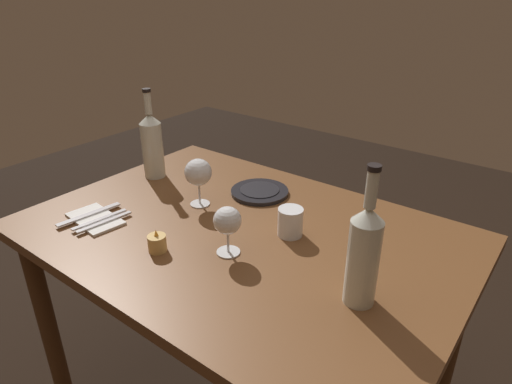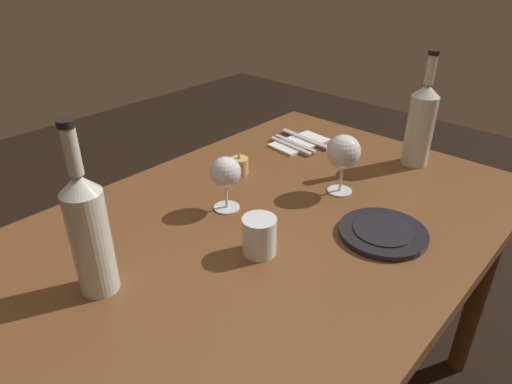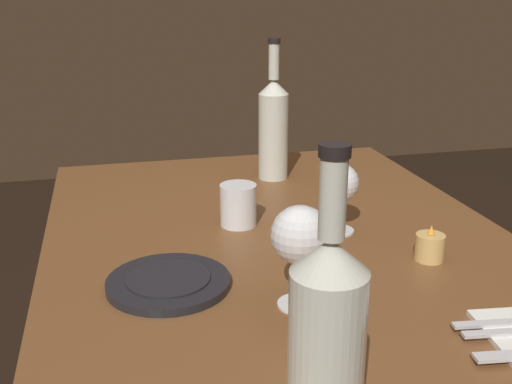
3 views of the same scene
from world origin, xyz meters
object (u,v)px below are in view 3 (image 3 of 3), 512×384
at_px(wine_glass_right, 339,185).
at_px(votive_candle, 430,248).
at_px(dinner_plate, 169,282).
at_px(wine_glass_left, 300,237).
at_px(water_tumbler, 238,207).
at_px(wine_bottle_second, 327,344).
at_px(wine_bottle, 273,126).

xyz_separation_m(wine_glass_right, votive_candle, (0.16, 0.11, -0.07)).
height_order(wine_glass_right, dinner_plate, wine_glass_right).
bearing_deg(dinner_plate, votive_candle, 89.21).
bearing_deg(wine_glass_left, wine_glass_right, 148.30).
distance_m(wine_glass_right, water_tumbler, 0.21).
bearing_deg(wine_bottle_second, wine_glass_right, 157.73).
bearing_deg(wine_bottle_second, wine_bottle, 167.97).
bearing_deg(votive_candle, wine_glass_left, -69.56).
distance_m(wine_glass_left, wine_glass_right, 0.31).
bearing_deg(wine_bottle, wine_glass_right, 4.78).
relative_size(water_tumbler, votive_candle, 1.28).
relative_size(wine_bottle_second, dinner_plate, 1.65).
xyz_separation_m(wine_bottle_second, votive_candle, (-0.40, 0.34, -0.11)).
height_order(wine_glass_left, wine_bottle, wine_bottle).
height_order(wine_glass_left, dinner_plate, wine_glass_left).
relative_size(wine_glass_left, water_tumbler, 1.89).
bearing_deg(wine_glass_right, water_tumbler, -114.10).
bearing_deg(water_tumbler, dinner_plate, -35.14).
distance_m(wine_bottle_second, water_tumbler, 0.66).
relative_size(wine_glass_right, votive_candle, 2.10).
xyz_separation_m(wine_glass_right, wine_bottle_second, (0.57, -0.23, 0.03)).
distance_m(wine_glass_right, dinner_plate, 0.40).
xyz_separation_m(wine_glass_left, wine_bottle, (-0.64, 0.13, 0.02)).
xyz_separation_m(wine_glass_right, wine_bottle, (-0.38, -0.03, 0.03)).
relative_size(wine_glass_left, wine_bottle, 0.47).
distance_m(votive_candle, dinner_plate, 0.46).
distance_m(water_tumbler, dinner_plate, 0.29).
xyz_separation_m(wine_bottle, votive_candle, (0.54, 0.14, -0.11)).
distance_m(wine_glass_left, wine_bottle, 0.66).
distance_m(water_tumbler, votive_candle, 0.38).
xyz_separation_m(wine_glass_left, wine_bottle_second, (0.30, -0.07, 0.01)).
height_order(wine_glass_right, wine_bottle, wine_bottle).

